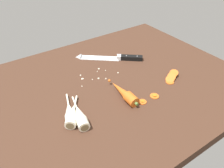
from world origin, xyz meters
TOP-DOWN VIEW (x-y plane):
  - ground_plane at (0.00, 0.00)cm, footprint 120.00×90.00cm
  - chefs_knife at (12.02, 19.30)cm, footprint 28.89×24.73cm
  - whole_carrot at (-0.16, -10.64)cm, footprint 4.55×20.04cm
  - parsnip_front at (-22.77, -9.88)cm, footprint 11.73×15.46cm
  - parsnip_mid_left at (-20.79, -12.17)cm, footprint 6.71×18.62cm
  - parsnip_mid_right at (-23.06, -8.42)cm, footprint 8.22×17.62cm
  - carrot_slice_stack at (25.67, -12.32)cm, footprint 8.93×6.44cm
  - carrot_slice_stray_near at (10.61, -17.30)cm, footprint 3.69×3.69cm
  - carrot_slice_stray_mid at (4.16, -17.24)cm, footprint 3.30×3.30cm
  - mince_crumbs at (-2.12, 9.49)cm, footprint 19.77×9.73cm

SIDE VIEW (x-z plane):
  - ground_plane at x=0.00cm, z-range -4.00..0.00cm
  - carrot_slice_stray_near at x=10.61cm, z-range 0.01..0.71cm
  - carrot_slice_stray_mid at x=4.16cm, z-range 0.01..0.71cm
  - mince_crumbs at x=-2.12cm, z-range -0.06..0.83cm
  - chefs_knife at x=12.02cm, z-range -1.44..2.74cm
  - carrot_slice_stack at x=25.67cm, z-range -0.84..2.78cm
  - parsnip_mid_left at x=-20.79cm, z-range -0.02..3.98cm
  - parsnip_mid_right at x=-23.06cm, z-range -0.02..3.98cm
  - parsnip_front at x=-22.77cm, z-range -0.02..3.98cm
  - whole_carrot at x=-0.16cm, z-range 0.00..4.20cm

